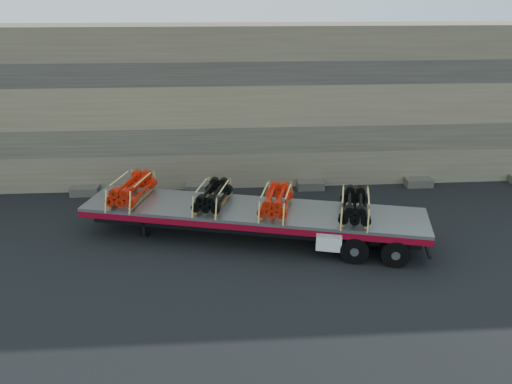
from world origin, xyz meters
TOP-DOWN VIEW (x-y plane):
  - ground at (0.00, 0.00)m, footprint 120.00×120.00m
  - rock_wall at (0.00, 6.50)m, footprint 44.00×3.00m
  - trailer at (-0.96, -0.05)m, footprint 12.26×5.31m
  - bundle_front at (-5.27, 1.08)m, footprint 1.60×2.38m
  - bundle_midfront at (-2.32, 0.30)m, footprint 1.47×2.18m
  - bundle_midrear at (-0.12, -0.27)m, footprint 1.47×2.18m
  - bundle_rear at (2.48, -0.96)m, footprint 1.52×2.25m

SIDE VIEW (x-z plane):
  - ground at x=0.00m, z-range 0.00..0.00m
  - trailer at x=-0.96m, z-range 0.00..1.21m
  - bundle_midfront at x=-2.32m, z-range 1.21..1.91m
  - bundle_midrear at x=-0.12m, z-range 1.21..1.91m
  - bundle_rear at x=2.48m, z-range 1.21..1.94m
  - bundle_front at x=-5.27m, z-range 1.21..1.98m
  - rock_wall at x=0.00m, z-range 0.00..7.00m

